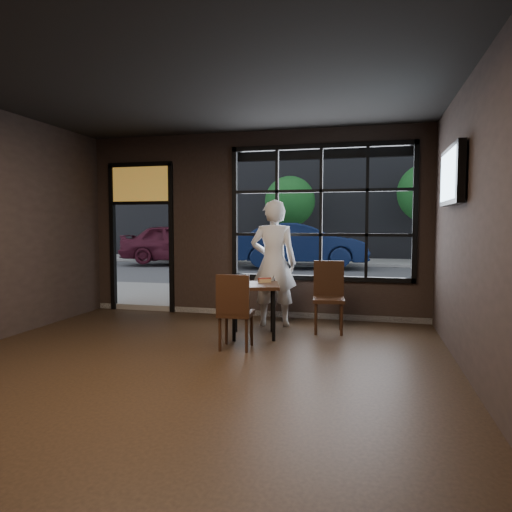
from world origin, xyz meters
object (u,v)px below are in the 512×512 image
(navy_car, at_px, (300,244))
(man, at_px, (274,263))
(cafe_table, at_px, (254,310))
(chair_near, at_px, (236,311))

(navy_car, bearing_deg, man, 175.30)
(cafe_table, xyz_separation_m, man, (0.13, 0.77, 0.61))
(cafe_table, height_order, chair_near, chair_near)
(man, bearing_deg, navy_car, -91.82)
(chair_near, bearing_deg, navy_car, -89.56)
(navy_car, bearing_deg, chair_near, 173.49)
(cafe_table, distance_m, chair_near, 0.69)
(chair_near, xyz_separation_m, man, (0.20, 1.44, 0.50))
(man, distance_m, navy_car, 9.40)
(chair_near, height_order, man, man)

